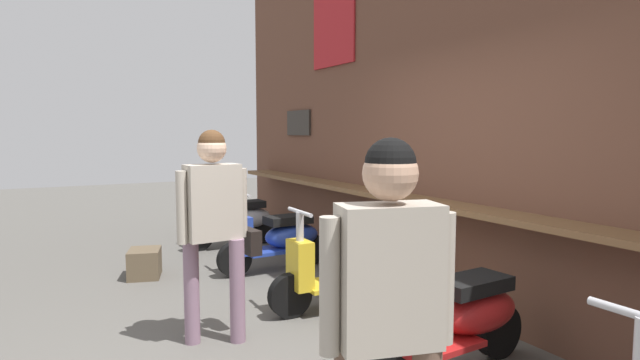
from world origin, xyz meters
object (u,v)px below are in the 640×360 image
object	(u,v)px
shopper_with_handbag	(215,214)
merchandise_crate	(145,263)
shopper_browsing	(389,298)
scooter_yellow	(346,267)
scooter_red	(459,317)
scooter_blue	(279,238)
scooter_silver	(238,220)

from	to	relation	value
shopper_with_handbag	merchandise_crate	xyz separation A→B (m)	(-2.18, -0.17, -0.86)
shopper_browsing	scooter_yellow	bearing A→B (deg)	166.80
scooter_yellow	shopper_browsing	xyz separation A→B (m)	(2.44, -1.31, 0.62)
scooter_red	shopper_with_handbag	xyz separation A→B (m)	(-1.30, -1.32, 0.63)
scooter_blue	merchandise_crate	bearing A→B (deg)	-19.58
scooter_blue	shopper_browsing	bearing A→B (deg)	68.97
shopper_browsing	scooter_red	bearing A→B (deg)	141.15
merchandise_crate	shopper_browsing	bearing A→B (deg)	2.29
scooter_yellow	shopper_browsing	size ratio (longest dim) A/B	0.85
scooter_red	merchandise_crate	size ratio (longest dim) A/B	3.28
shopper_with_handbag	merchandise_crate	world-z (taller)	shopper_with_handbag
scooter_red	merchandise_crate	world-z (taller)	scooter_red
scooter_yellow	scooter_blue	bearing A→B (deg)	-88.26
scooter_silver	merchandise_crate	distance (m)	1.83
scooter_blue	scooter_red	world-z (taller)	same
scooter_yellow	merchandise_crate	world-z (taller)	scooter_yellow
scooter_red	shopper_browsing	distance (m)	1.74
shopper_with_handbag	merchandise_crate	distance (m)	2.35
scooter_blue	shopper_with_handbag	distance (m)	2.26
scooter_red	merchandise_crate	xyz separation A→B (m)	(-3.47, -1.49, -0.23)
scooter_blue	scooter_yellow	distance (m)	1.54
scooter_silver	scooter_yellow	distance (m)	3.02
shopper_with_handbag	scooter_blue	bearing A→B (deg)	-42.33
scooter_silver	scooter_red	world-z (taller)	same
scooter_blue	scooter_yellow	bearing A→B (deg)	87.22
scooter_blue	merchandise_crate	size ratio (longest dim) A/B	3.28
scooter_silver	shopper_with_handbag	xyz separation A→B (m)	(3.21, -1.32, 0.63)
scooter_silver	shopper_browsing	xyz separation A→B (m)	(5.46, -1.31, 0.62)
scooter_silver	shopper_with_handbag	bearing A→B (deg)	65.61
scooter_red	scooter_blue	bearing A→B (deg)	-93.71
scooter_silver	merchandise_crate	world-z (taller)	scooter_silver
scooter_yellow	shopper_browsing	world-z (taller)	shopper_browsing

